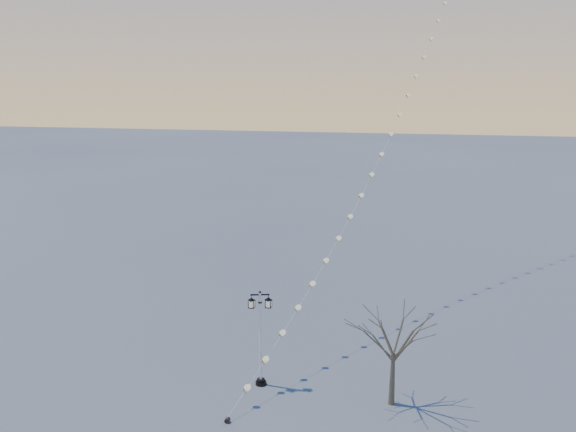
% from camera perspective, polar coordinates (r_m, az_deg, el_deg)
% --- Properties ---
extents(ground, '(300.00, 300.00, 0.00)m').
position_cam_1_polar(ground, '(26.15, -3.61, -18.70)').
color(ground, slate).
rests_on(ground, ground).
extents(street_lamp, '(1.13, 0.61, 4.56)m').
position_cam_1_polar(street_lamp, '(27.30, -2.69, -11.29)').
color(street_lamp, black).
rests_on(street_lamp, ground).
extents(bare_tree, '(2.67, 2.67, 4.43)m').
position_cam_1_polar(bare_tree, '(25.88, 10.22, -11.54)').
color(bare_tree, brown).
rests_on(bare_tree, ground).
extents(kite_train, '(11.84, 37.77, 29.91)m').
position_cam_1_polar(kite_train, '(39.26, 10.95, 14.26)').
color(kite_train, black).
rests_on(kite_train, ground).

